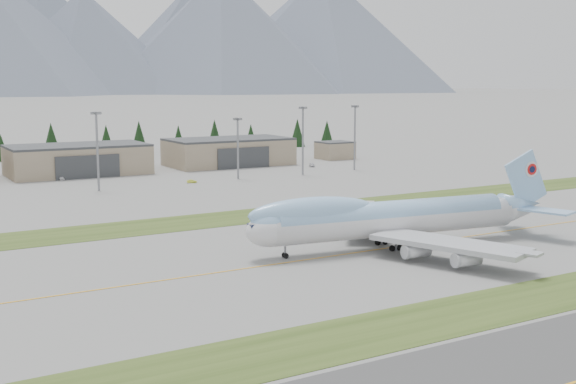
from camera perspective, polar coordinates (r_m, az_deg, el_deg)
ground at (r=140.44m, az=5.39°, el=-4.80°), size 7000.00×7000.00×0.00m
grass_strip_near at (r=112.92m, az=16.83°, el=-8.47°), size 400.00×14.00×0.08m
grass_strip_far at (r=178.09m, az=-3.09°, el=-1.92°), size 400.00×18.00×0.08m
taxiway_line_main at (r=140.44m, az=5.39°, el=-4.80°), size 400.00×0.40×0.02m
boeing_747_freighter at (r=144.49m, az=8.24°, el=-2.01°), size 70.39×60.01×18.47m
hangar_center at (r=270.00m, az=-16.26°, el=2.49°), size 48.00×26.60×10.80m
hangar_right at (r=290.36m, az=-4.70°, el=3.20°), size 48.00×26.60×10.80m
control_shed at (r=313.72m, az=3.73°, el=3.32°), size 14.00×12.00×7.60m
floodlight_masts at (r=240.23m, az=-6.52°, el=4.61°), size 144.86×7.85×24.34m
service_vehicle_a at (r=255.50m, az=-17.46°, el=0.89°), size 1.59×3.79×1.28m
service_vehicle_b at (r=239.45m, az=-7.61°, el=0.72°), size 3.50×1.94×1.09m
service_vehicle_c at (r=283.71m, az=1.91°, el=2.01°), size 3.54×4.87×1.31m
conifer_belt at (r=333.53m, az=-15.80°, el=3.89°), size 265.96×15.17×15.84m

